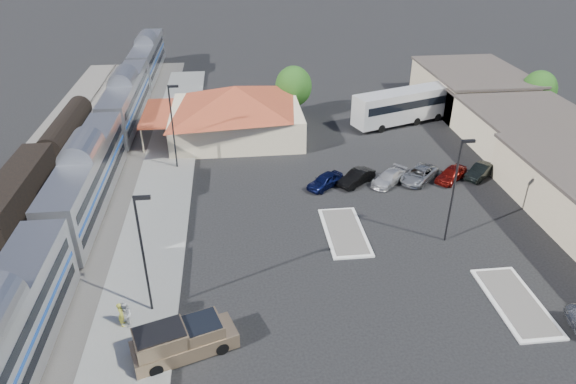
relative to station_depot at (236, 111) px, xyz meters
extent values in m
plane|color=black|center=(4.56, -24.00, -3.13)|extent=(280.00, 280.00, 0.00)
cube|color=#4C4944|center=(-16.44, -16.00, -3.07)|extent=(16.00, 100.00, 0.12)
cube|color=gray|center=(-7.44, -18.00, -3.04)|extent=(5.50, 92.00, 0.18)
cube|color=silver|center=(-13.44, -15.38, -0.08)|extent=(3.00, 20.00, 5.00)
cube|color=black|center=(-13.44, -15.38, -2.83)|extent=(2.20, 16.00, 0.60)
cube|color=silver|center=(-13.44, 5.62, -0.08)|extent=(3.00, 20.00, 5.00)
cube|color=black|center=(-13.44, 5.62, -2.83)|extent=(2.20, 16.00, 0.60)
cube|color=silver|center=(-13.44, 26.62, -0.08)|extent=(3.00, 20.00, 5.00)
cube|color=black|center=(-13.44, 26.62, -2.83)|extent=(2.20, 16.00, 0.60)
cube|color=black|center=(-19.44, -16.12, -0.93)|extent=(2.80, 14.00, 3.60)
cube|color=black|center=(-19.44, -16.12, -2.83)|extent=(2.20, 12.00, 0.60)
cylinder|color=black|center=(-19.44, -0.12, -1.03)|extent=(2.80, 14.00, 2.80)
cube|color=black|center=(-19.44, -0.12, -2.83)|extent=(2.20, 12.00, 0.60)
cube|color=beige|center=(0.06, 0.00, -1.33)|extent=(15.00, 12.00, 3.60)
pyramid|color=maroon|center=(0.06, 0.00, 1.77)|extent=(15.30, 12.24, 2.60)
cube|color=maroon|center=(-9.04, 0.00, 0.17)|extent=(3.20, 9.60, 0.25)
cube|color=#C6B28C|center=(32.56, -6.00, -1.13)|extent=(12.00, 18.00, 4.00)
cube|color=#3F3833|center=(32.56, -6.00, 1.02)|extent=(12.40, 18.40, 0.30)
cube|color=#C6B28C|center=(32.56, 8.00, -0.88)|extent=(12.00, 16.00, 4.50)
cube|color=#3F3833|center=(32.56, 8.00, 1.52)|extent=(12.40, 16.40, 0.30)
cube|color=silver|center=(8.56, -22.00, -3.06)|extent=(3.30, 7.50, 0.15)
cube|color=#4C4944|center=(8.56, -22.00, -2.97)|extent=(2.70, 6.90, 0.10)
cube|color=silver|center=(18.56, -32.00, -3.06)|extent=(3.30, 7.50, 0.15)
cube|color=#4C4944|center=(18.56, -32.00, -2.97)|extent=(2.70, 6.90, 0.10)
cylinder|color=black|center=(-6.44, -30.00, 1.37)|extent=(0.16, 0.16, 9.00)
cube|color=black|center=(-5.94, -30.00, 5.72)|extent=(1.00, 0.25, 0.22)
cylinder|color=black|center=(-6.44, -8.00, 1.37)|extent=(0.16, 0.16, 9.00)
cube|color=black|center=(-5.94, -8.00, 5.72)|extent=(1.00, 0.25, 0.22)
cylinder|color=black|center=(16.56, -24.00, 1.37)|extent=(0.16, 0.16, 9.00)
cube|color=black|center=(17.06, -24.00, 5.72)|extent=(1.00, 0.25, 0.22)
cylinder|color=#382314|center=(38.56, 2.00, -1.86)|extent=(0.30, 0.30, 2.55)
ellipsoid|color=#174A15|center=(38.56, 2.00, 0.64)|extent=(4.41, 4.41, 4.87)
cylinder|color=#382314|center=(7.56, 6.00, -1.77)|extent=(0.30, 0.30, 2.73)
ellipsoid|color=#174A15|center=(7.56, 6.00, 0.90)|extent=(4.71, 4.71, 5.21)
cube|color=#957B5B|center=(-3.94, -34.01, -2.50)|extent=(6.71, 4.17, 1.03)
cube|color=#957B5B|center=(-3.94, -34.01, -1.70)|extent=(2.96, 2.83, 1.09)
cube|color=#957B5B|center=(-3.94, -34.01, -1.58)|extent=(3.56, 3.03, 1.26)
cylinder|color=black|center=(-1.70, -34.35, -2.72)|extent=(0.89, 0.57, 0.83)
cylinder|color=black|center=(-2.35, -32.39, -2.72)|extent=(0.89, 0.57, 0.83)
cylinder|color=black|center=(-5.53, -35.63, -2.72)|extent=(0.89, 0.57, 0.83)
cylinder|color=black|center=(-6.18, -33.67, -2.72)|extent=(0.89, 0.57, 0.83)
cube|color=silver|center=(20.87, 1.84, -0.73)|extent=(13.60, 7.27, 3.80)
cube|color=black|center=(20.87, 1.84, -0.27)|extent=(12.60, 6.94, 1.01)
cylinder|color=black|center=(25.72, 2.20, -2.63)|extent=(1.06, 0.66, 1.01)
cylinder|color=black|center=(24.84, 4.66, -2.63)|extent=(1.06, 0.66, 1.01)
cylinder|color=black|center=(17.52, -0.75, -2.63)|extent=(1.06, 0.66, 1.01)
cylinder|color=black|center=(16.64, 1.71, -2.63)|extent=(1.06, 0.66, 1.01)
imported|color=#D2CF41|center=(-8.13, -31.36, -2.05)|extent=(0.48, 0.68, 1.79)
imported|color=silver|center=(-7.85, -31.44, -2.04)|extent=(0.98, 1.08, 1.82)
imported|color=#0C123D|center=(8.30, -13.84, -2.43)|extent=(4.27, 3.91, 1.41)
imported|color=black|center=(11.50, -13.54, -2.42)|extent=(4.30, 3.85, 1.42)
imported|color=silver|center=(14.70, -13.84, -2.48)|extent=(4.54, 4.33, 1.30)
imported|color=gray|center=(17.90, -13.54, -2.44)|extent=(5.12, 5.10, 1.37)
imported|color=maroon|center=(21.10, -13.84, -2.41)|extent=(4.30, 4.01, 1.43)
imported|color=black|center=(24.30, -13.54, -2.44)|extent=(4.20, 3.78, 1.39)
camera|label=1|loc=(-0.18, -57.48, 20.94)|focal=32.00mm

